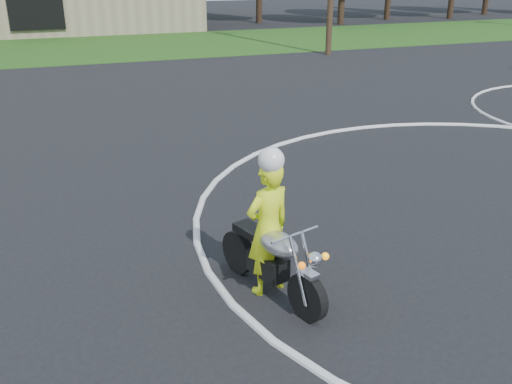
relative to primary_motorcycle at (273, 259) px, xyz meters
name	(u,v)px	position (x,y,z in m)	size (l,w,h in m)	color
grass_strip	(196,43)	(5.33, 24.86, -0.54)	(120.00, 10.00, 0.02)	#1E4714
primary_motorcycle	(273,259)	(0.00, 0.00, 0.00)	(0.88, 2.08, 1.12)	black
rider_primary_grp	(268,224)	(-0.01, 0.14, 0.46)	(0.79, 0.64, 2.09)	#E5FF1A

